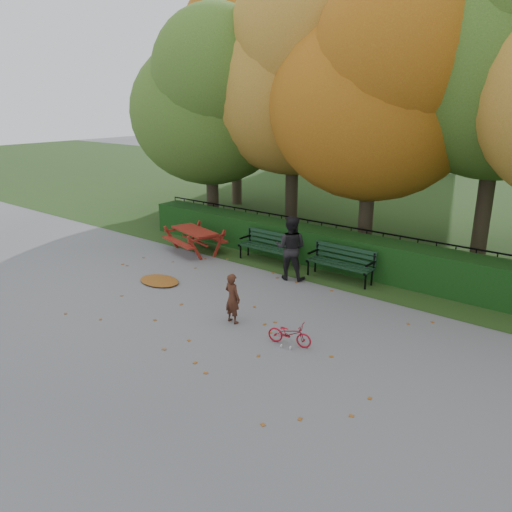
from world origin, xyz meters
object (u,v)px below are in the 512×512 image
Objects in this scene: tree_a at (212,100)px; picnic_table at (195,235)px; child at (232,298)px; tree_c at (382,90)px; bench_right at (342,261)px; adult at (291,248)px; tree_b at (299,72)px; tree_f at (238,70)px; bicycle at (290,334)px; bench_left at (269,245)px.

tree_a is 3.74× the size of picnic_table.
picnic_table is 5.27m from child.
child is at bearing -21.19° from picnic_table.
tree_c is 7.25× the size of child.
bench_right is 1.05× the size of adult.
tree_a reaches higher than picnic_table.
tree_b is (2.74, 1.17, 0.88)m from tree_a.
tree_f is at bearing -45.18° from child.
child is (5.79, -5.67, -3.97)m from tree_a.
adult is (-1.08, -0.80, 0.33)m from bench_right.
bicycle is at bearing 105.40° from adult.
picnic_table is 2.23× the size of bicycle.
child is (-0.50, -3.80, 0.03)m from bench_right.
bench_right is 4.03m from bicycle.
tree_b reaches higher than bench_right.
picnic_table is at bearing -163.61° from bench_left.
adult is at bearing -31.30° from bench_left.
bench_left is (1.14, -3.04, -4.88)m from tree_b.
tree_f is at bearing 31.19° from bicycle.
tree_b reaches higher than adult.
bicycle is (1.54, -0.09, -0.32)m from child.
picnic_table is (-1.22, -3.74, -4.84)m from tree_b.
tree_a is at bearing -39.25° from child.
tree_a is 6.79× the size of child.
bench_left is 5.20m from bicycle.
bench_left is at bearing -69.42° from tree_b.
tree_c is 4.44× the size of bench_right.
picnic_table is 6.63m from bicycle.
tree_c is 8.93× the size of bicycle.
adult is at bearing 21.24° from bicycle.
child is (4.26, -3.10, -0.02)m from picnic_table.
tree_c is 4.68× the size of adult.
tree_b is at bearing 139.33° from bench_right.
bench_left is (3.89, -1.88, -4.00)m from tree_a.
tree_c is 5.31m from bench_left.
tree_f is 9.56m from bench_left.
adult is (-0.82, -3.06, -3.97)m from tree_c.
picnic_table is (1.53, -2.57, -3.95)m from tree_a.
bench_right is at bearing -16.61° from tree_a.
tree_a is 6.91m from adult.
tree_b is 8.92m from child.
tree_a is 4.16× the size of bench_right.
bench_left is 0.90× the size of picnic_table.
child reaches higher than bicycle.
tree_c reaches higher than picnic_table.
bench_left is 1.00× the size of bench_right.
tree_f reaches higher than tree_c.
tree_f is at bearing 134.01° from picnic_table.
tree_f is 4.59× the size of picnic_table.
bicycle is (4.59, -6.93, -5.17)m from tree_b.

